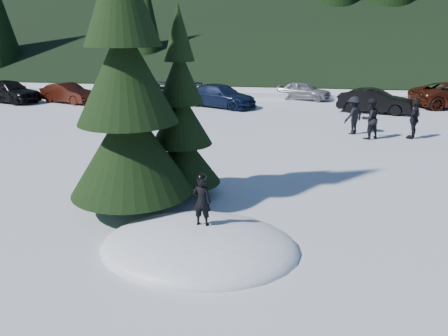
% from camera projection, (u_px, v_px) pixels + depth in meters
% --- Properties ---
extents(ground, '(200.00, 200.00, 0.00)m').
position_uv_depth(ground, '(200.00, 248.00, 9.78)').
color(ground, white).
rests_on(ground, ground).
extents(snow_mound, '(4.48, 3.52, 0.96)m').
position_uv_depth(snow_mound, '(200.00, 248.00, 9.78)').
color(snow_mound, white).
rests_on(snow_mound, ground).
extents(spruce_tall, '(3.20, 3.20, 8.60)m').
position_uv_depth(spruce_tall, '(126.00, 87.00, 10.81)').
color(spruce_tall, black).
rests_on(spruce_tall, ground).
extents(spruce_short, '(2.20, 2.20, 5.37)m').
position_uv_depth(spruce_short, '(181.00, 125.00, 12.34)').
color(spruce_short, black).
rests_on(spruce_short, ground).
extents(child_skier, '(0.44, 0.31, 1.14)m').
position_uv_depth(child_skier, '(202.00, 201.00, 9.65)').
color(child_skier, black).
rests_on(child_skier, snow_mound).
extents(adult_0, '(1.10, 1.04, 1.80)m').
position_uv_depth(adult_0, '(370.00, 119.00, 19.27)').
color(adult_0, black).
rests_on(adult_0, ground).
extents(adult_1, '(0.84, 1.09, 1.73)m').
position_uv_depth(adult_1, '(414.00, 119.00, 19.33)').
color(adult_1, black).
rests_on(adult_1, ground).
extents(adult_2, '(1.25, 1.27, 1.75)m').
position_uv_depth(adult_2, '(354.00, 115.00, 20.19)').
color(adult_2, black).
rests_on(adult_2, ground).
extents(car_0, '(4.80, 3.00, 1.52)m').
position_uv_depth(car_0, '(9.00, 91.00, 29.00)').
color(car_0, black).
rests_on(car_0, ground).
extents(car_1, '(4.13, 2.53, 1.29)m').
position_uv_depth(car_1, '(68.00, 93.00, 28.87)').
color(car_1, black).
rests_on(car_1, ground).
extents(car_2, '(5.16, 3.22, 1.33)m').
position_uv_depth(car_2, '(166.00, 92.00, 29.43)').
color(car_2, '#434649').
rests_on(car_2, ground).
extents(car_3, '(5.14, 3.77, 1.38)m').
position_uv_depth(car_3, '(221.00, 96.00, 27.32)').
color(car_3, '#0E1832').
rests_on(car_3, ground).
extents(car_4, '(3.96, 2.60, 1.25)m').
position_uv_depth(car_4, '(304.00, 91.00, 30.15)').
color(car_4, gray).
rests_on(car_4, ground).
extents(car_5, '(4.42, 2.39, 1.38)m').
position_uv_depth(car_5, '(375.00, 101.00, 25.41)').
color(car_5, black).
rests_on(car_5, ground).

